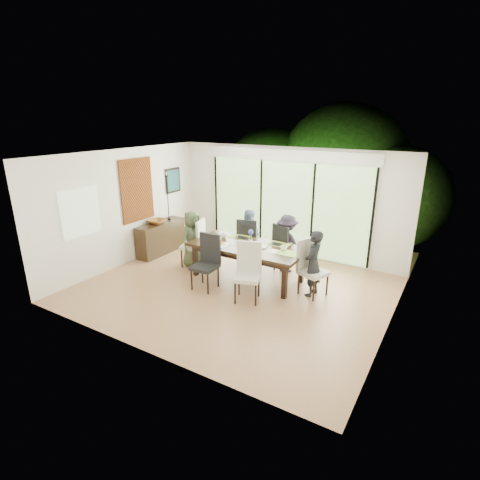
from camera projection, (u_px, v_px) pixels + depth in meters
The scene contains 62 objects.
floor at pixel (234, 289), 7.70m from camera, with size 6.00×5.00×0.01m, color brown.
ceiling at pixel (233, 156), 6.84m from camera, with size 6.00×5.00×0.01m, color white.
wall_back at pixel (287, 202), 9.31m from camera, with size 6.00×0.02×2.70m, color white.
wall_front at pixel (138, 270), 5.24m from camera, with size 6.00×0.02×2.70m, color beige.
wall_left at pixel (124, 208), 8.75m from camera, with size 0.02×5.00×2.70m, color silver.
wall_right at pixel (398, 255), 5.80m from camera, with size 0.02×5.00×2.70m, color silver.
glass_doors at pixel (286, 208), 9.33m from camera, with size 4.20×0.02×2.30m, color #598C3F.
blinds_header at pixel (288, 155), 8.90m from camera, with size 4.40×0.06×0.28m, color white.
mullion_a at pixel (216, 199), 10.35m from camera, with size 0.05×0.04×2.30m, color black.
mullion_b at pixel (261, 205), 9.66m from camera, with size 0.05×0.04×2.30m, color black.
mullion_c at pixel (312, 212), 8.97m from camera, with size 0.05×0.04×2.30m, color black.
mullion_d at pixel (372, 220), 8.29m from camera, with size 0.05×0.04×2.30m, color black.
side_window at pixel (81, 213), 7.71m from camera, with size 0.02×0.90×1.00m, color #8CAD7F.
deck at pixel (298, 245), 10.48m from camera, with size 6.00×1.80×0.10m, color brown.
rail_top at pixel (310, 218), 10.94m from camera, with size 6.00×0.08×0.06m, color brown.
foliage_left at pixel (271, 178), 12.35m from camera, with size 3.20×3.20×3.20m, color #14380F.
foliage_mid at pixel (343, 169), 11.64m from camera, with size 4.00×4.00×4.00m, color #14380F.
foliage_right at pixel (398, 197), 10.28m from camera, with size 2.80×2.80×2.80m, color #14380F.
foliage_far at pixel (319, 170), 12.76m from camera, with size 3.60×3.60×3.60m, color #14380F.
table_top at pixel (247, 247), 7.97m from camera, with size 2.48×1.14×0.06m, color black.
table_apron at pixel (247, 251), 8.00m from camera, with size 2.27×0.93×0.10m, color black.
table_leg_fl at pixel (195, 260), 8.28m from camera, with size 0.09×0.09×0.71m, color black.
table_leg_fr at pixel (285, 281), 7.22m from camera, with size 0.09×0.09×0.71m, color black.
table_leg_bl at pixel (217, 249), 8.97m from camera, with size 0.09×0.09×0.71m, color black.
table_leg_br at pixel (302, 267), 7.92m from camera, with size 0.09×0.09×0.71m, color black.
chair_left_end at pixel (192, 243), 8.76m from camera, with size 0.48×0.48×1.14m, color silver, non-canonical shape.
chair_right_end at pixel (314, 268), 7.29m from camera, with size 0.48×0.48×1.14m, color beige, non-canonical shape.
chair_far_left at pixel (249, 240), 8.94m from camera, with size 0.48×0.48×1.14m, color black, non-canonical shape.
chair_far_right at pixel (287, 247), 8.45m from camera, with size 0.48×0.48×1.14m, color black, non-canonical shape.
chair_near_left at pixel (205, 263), 7.57m from camera, with size 0.48×0.48×1.14m, color black, non-canonical shape.
chair_near_right at pixel (247, 273), 7.08m from camera, with size 0.48×0.48×1.14m, color silver, non-canonical shape.
person_left_end at pixel (193, 239), 8.72m from camera, with size 0.62×0.39×1.33m, color #404E34.
person_right_end at pixel (313, 263), 7.27m from camera, with size 0.62×0.39×1.33m, color black.
person_far_left at pixel (248, 236), 8.89m from camera, with size 0.62×0.39×1.33m, color #758BA9.
person_far_right at pixel (287, 243), 8.40m from camera, with size 0.62×0.39×1.33m, color #261E2D.
placemat_left at pixel (211, 238), 8.43m from camera, with size 0.45×0.33×0.01m, color #76A73B.
placemat_right at pixel (288, 253), 7.50m from camera, with size 0.45×0.33×0.01m, color #87C345.
placemat_far_l at pixel (239, 237), 8.51m from camera, with size 0.45×0.33×0.01m, color #94A63B.
placemat_far_r at pixel (279, 244), 8.02m from camera, with size 0.45×0.33×0.01m, color #A1B540.
placemat_paper at pixel (218, 245), 7.99m from camera, with size 0.45×0.33×0.01m, color white.
tablet_far_l at pixel (242, 238), 8.42m from camera, with size 0.27×0.19×0.01m, color black.
tablet_far_r at pixel (276, 244), 8.00m from camera, with size 0.25×0.18×0.01m, color black.
papers at pixel (276, 252), 7.58m from camera, with size 0.31×0.23×0.00m, color white.
platter_base at pixel (218, 244), 7.98m from camera, with size 0.27×0.27×0.02m, color white.
platter_snacks at pixel (218, 243), 7.98m from camera, with size 0.21×0.21×0.01m, color #C36A17.
vase at pixel (251, 242), 7.96m from camera, with size 0.08×0.08×0.12m, color silver.
hyacinth_stems at pixel (251, 237), 7.92m from camera, with size 0.04×0.04×0.17m, color #337226.
hyacinth_blooms at pixel (251, 232), 7.89m from camera, with size 0.11×0.11×0.11m, color #4548AD.
laptop at pixel (212, 239), 8.29m from camera, with size 0.34×0.22×0.03m, color silver.
cup_a at pixel (224, 236), 8.41m from camera, with size 0.13×0.13×0.10m, color white.
cup_b at pixel (251, 246), 7.79m from camera, with size 0.10×0.10×0.10m, color white.
cup_c at pixel (284, 248), 7.64m from camera, with size 0.13×0.13×0.10m, color white.
book at pixel (259, 246), 7.88m from camera, with size 0.17×0.23×0.02m, color white.
sideboard at pixel (161, 238), 9.64m from camera, with size 0.40×1.44×0.81m, color black.
bowl at pixel (157, 222), 9.41m from camera, with size 0.43×0.43×0.10m, color brown.
candlestick_base at pixel (169, 219), 9.78m from camera, with size 0.09×0.09×0.04m, color black.
candlestick_shaft at pixel (168, 198), 9.60m from camera, with size 0.02×0.02×1.12m, color black.
candlestick_pan at pixel (166, 176), 9.43m from camera, with size 0.09×0.09×0.03m, color black.
candle at pixel (166, 174), 9.41m from camera, with size 0.03×0.03×0.09m, color silver.
tapestry at pixel (137, 190), 8.94m from camera, with size 0.02×1.00×1.50m, color #924015.
art_frame at pixel (173, 180), 9.98m from camera, with size 0.03×0.55×0.65m, color black.
art_canvas at pixel (173, 180), 9.97m from camera, with size 0.01×0.45×0.55m, color #18464F.
Camera 1 is at (3.72, -5.91, 3.41)m, focal length 28.00 mm.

